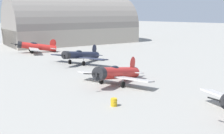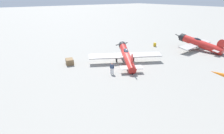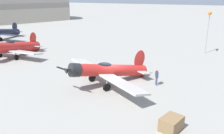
# 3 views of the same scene
# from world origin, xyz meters

# --- Properties ---
(airplane_mid_apron) EXTENTS (10.96, 11.32, 3.30)m
(airplane_mid_apron) POSITION_xyz_m (18.17, -2.54, 1.45)
(airplane_mid_apron) COLOR red
(airplane_mid_apron) RESTS_ON ground_plane
(airplane_far_line) EXTENTS (11.85, 11.76, 3.18)m
(airplane_far_line) POSITION_xyz_m (32.17, -10.63, 1.58)
(airplane_far_line) COLOR #1E2338
(airplane_far_line) RESTS_ON ground_plane
(airplane_outer_stand) EXTENTS (9.92, 8.79, 3.10)m
(airplane_outer_stand) POSITION_xyz_m (50.32, -14.95, 1.38)
(airplane_outer_stand) COLOR red
(airplane_outer_stand) RESTS_ON ground_plane
(fuel_drum) EXTENTS (0.69, 0.69, 0.83)m
(fuel_drum) POSITION_xyz_m (13.01, 5.03, 0.41)
(fuel_drum) COLOR gold
(fuel_drum) RESTS_ON ground_plane
(distant_hangar) EXTENTS (29.83, 40.55, 17.77)m
(distant_hangar) POSITION_xyz_m (57.91, -34.58, 4.11)
(distant_hangar) COLOR #ADA393
(distant_hangar) RESTS_ON ground_plane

